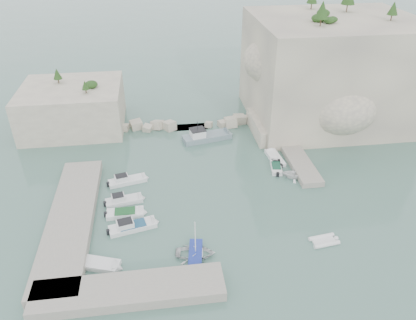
{
  "coord_description": "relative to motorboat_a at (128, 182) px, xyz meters",
  "views": [
    {
      "loc": [
        -6.16,
        -39.41,
        30.84
      ],
      "look_at": [
        0.0,
        6.0,
        3.0
      ],
      "focal_mm": 35.0,
      "sensor_mm": 36.0,
      "label": 1
    }
  ],
  "objects": [
    {
      "name": "ground",
      "position": [
        10.81,
        -6.59,
        0.0
      ],
      "size": [
        400.0,
        400.0,
        0.0
      ],
      "primitive_type": "plane",
      "color": "#496E62",
      "rests_on": "ground"
    },
    {
      "name": "quay_south",
      "position": [
        0.81,
        -19.09,
        0.55
      ],
      "size": [
        18.0,
        4.0,
        1.1
      ],
      "primitive_type": "cube",
      "color": "#9E9689",
      "rests_on": "ground"
    },
    {
      "name": "motorboat_d",
      "position": [
        0.9,
        -9.55,
        0.0
      ],
      "size": [
        6.13,
        3.06,
        1.4
      ],
      "primitive_type": null,
      "rotation": [
        0.0,
        0.0,
        0.23
      ],
      "color": "silver",
      "rests_on": "ground"
    },
    {
      "name": "tender_east_d",
      "position": [
        21.89,
        8.27,
        0.0
      ],
      "size": [
        4.52,
        2.84,
        1.63
      ],
      "primitive_type": "imported",
      "rotation": [
        0.0,
        0.0,
        1.25
      ],
      "color": "silver",
      "rests_on": "ground"
    },
    {
      "name": "tender_east_a",
      "position": [
        22.39,
        -1.89,
        0.0
      ],
      "size": [
        3.82,
        3.53,
        1.67
      ],
      "primitive_type": "imported",
      "rotation": [
        0.0,
        0.0,
        1.28
      ],
      "color": "white",
      "rests_on": "ground"
    },
    {
      "name": "vegetation",
      "position": [
        28.64,
        17.81,
        17.93
      ],
      "size": [
        53.48,
        13.88,
        13.4
      ],
      "color": "#1E4219",
      "rests_on": "ground"
    },
    {
      "name": "inflatable_dinghy",
      "position": [
        21.78,
        -14.63,
        0.0
      ],
      "size": [
        3.48,
        2.02,
        0.44
      ],
      "primitive_type": null,
      "rotation": [
        0.0,
        0.0,
        0.13
      ],
      "color": "silver",
      "rests_on": "ground"
    },
    {
      "name": "cliff_terrace",
      "position": [
        23.81,
        11.41,
        1.25
      ],
      "size": [
        8.0,
        10.0,
        2.5
      ],
      "primitive_type": "cube",
      "color": "beige",
      "rests_on": "ground"
    },
    {
      "name": "quay_west",
      "position": [
        -6.19,
        -7.59,
        0.55
      ],
      "size": [
        5.0,
        24.0,
        1.1
      ],
      "primitive_type": "cube",
      "color": "#9E9689",
      "rests_on": "ground"
    },
    {
      "name": "rowboat",
      "position": [
        7.57,
        -14.73,
        0.0
      ],
      "size": [
        4.59,
        3.58,
        0.87
      ],
      "primitive_type": "imported",
      "rotation": [
        0.0,
        0.0,
        1.42
      ],
      "color": "white",
      "rests_on": "ground"
    },
    {
      "name": "tender_east_c",
      "position": [
        21.23,
        3.11,
        0.0
      ],
      "size": [
        2.09,
        5.22,
        0.7
      ],
      "primitive_type": null,
      "rotation": [
        0.0,
        0.0,
        1.66
      ],
      "color": "silver",
      "rests_on": "ground"
    },
    {
      "name": "tender_east_b",
      "position": [
        20.68,
        0.61,
        0.0
      ],
      "size": [
        2.08,
        4.29,
        0.7
      ],
      "primitive_type": null,
      "rotation": [
        0.0,
        0.0,
        1.4
      ],
      "color": "silver",
      "rests_on": "ground"
    },
    {
      "name": "motorboat_b",
      "position": [
        -0.28,
        -4.42,
        0.0
      ],
      "size": [
        5.17,
        2.53,
        1.4
      ],
      "primitive_type": null,
      "rotation": [
        0.0,
        0.0,
        0.19
      ],
      "color": "silver",
      "rests_on": "ground"
    },
    {
      "name": "outcrop_west",
      "position": [
        -9.19,
        18.41,
        3.5
      ],
      "size": [
        16.0,
        14.0,
        7.0
      ],
      "primitive_type": "cube",
      "color": "beige",
      "rests_on": "ground"
    },
    {
      "name": "ledge_east",
      "position": [
        24.31,
        3.41,
        0.4
      ],
      "size": [
        3.0,
        16.0,
        0.8
      ],
      "primitive_type": "cube",
      "color": "#9E9689",
      "rests_on": "ground"
    },
    {
      "name": "motorboat_c",
      "position": [
        -0.05,
        -6.94,
        0.0
      ],
      "size": [
        4.84,
        1.8,
        0.7
      ],
      "primitive_type": null,
      "rotation": [
        0.0,
        0.0,
        0.01
      ],
      "color": "silver",
      "rests_on": "ground"
    },
    {
      "name": "motorboat_a",
      "position": [
        0.0,
        0.0,
        0.0
      ],
      "size": [
        5.73,
        2.87,
        1.4
      ],
      "primitive_type": null,
      "rotation": [
        0.0,
        0.0,
        0.24
      ],
      "color": "silver",
      "rests_on": "ground"
    },
    {
      "name": "cliff_east",
      "position": [
        33.81,
        16.41,
        8.5
      ],
      "size": [
        26.0,
        22.0,
        17.0
      ],
      "primitive_type": "cube",
      "color": "beige",
      "rests_on": "ground"
    },
    {
      "name": "breakwater",
      "position": [
        9.81,
        15.41,
        0.7
      ],
      "size": [
        28.0,
        3.0,
        1.4
      ],
      "primitive_type": "cube",
      "color": "beige",
      "rests_on": "ground"
    },
    {
      "name": "work_boat",
      "position": [
        12.16,
        10.65,
        0.0
      ],
      "size": [
        8.84,
        4.28,
        2.2
      ],
      "primitive_type": null,
      "rotation": [
        0.0,
        0.0,
        0.22
      ],
      "color": "slate",
      "rests_on": "ground"
    },
    {
      "name": "motorboat_e",
      "position": [
        -2.18,
        -15.04,
        0.0
      ],
      "size": [
        4.51,
        2.99,
        0.7
      ],
      "primitive_type": null,
      "rotation": [
        0.0,
        0.0,
        -0.33
      ],
      "color": "silver",
      "rests_on": "ground"
    },
    {
      "name": "rowboat_mast",
      "position": [
        7.57,
        -14.73,
        2.53
      ],
      "size": [
        0.1,
        0.1,
        4.2
      ],
      "primitive_type": "cylinder",
      "color": "white",
      "rests_on": "rowboat"
    }
  ]
}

